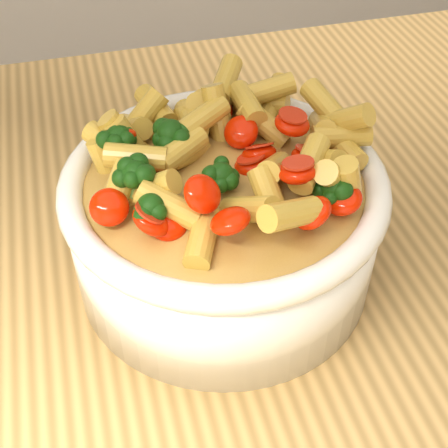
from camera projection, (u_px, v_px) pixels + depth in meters
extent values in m
cube|color=tan|center=(235.00, 325.00, 0.45)|extent=(1.20, 0.80, 0.04)
cylinder|color=white|center=(224.00, 228.00, 0.44)|extent=(0.21, 0.21, 0.08)
ellipsoid|color=white|center=(224.00, 254.00, 0.46)|extent=(0.19, 0.19, 0.03)
torus|color=white|center=(224.00, 182.00, 0.41)|extent=(0.22, 0.22, 0.02)
ellipsoid|color=gold|center=(224.00, 182.00, 0.41)|extent=(0.19, 0.19, 0.02)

